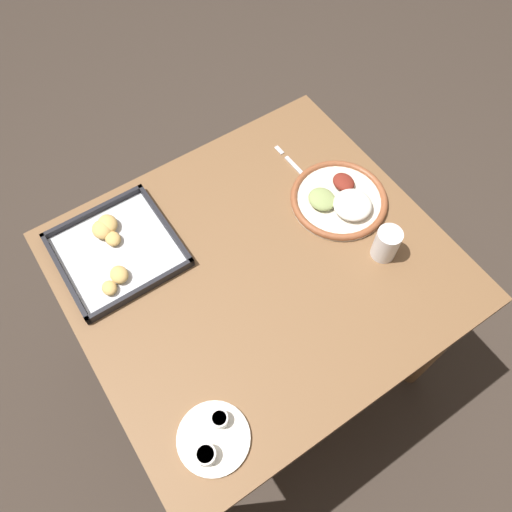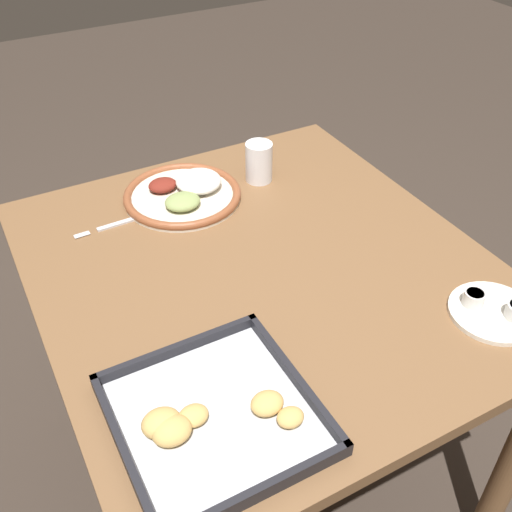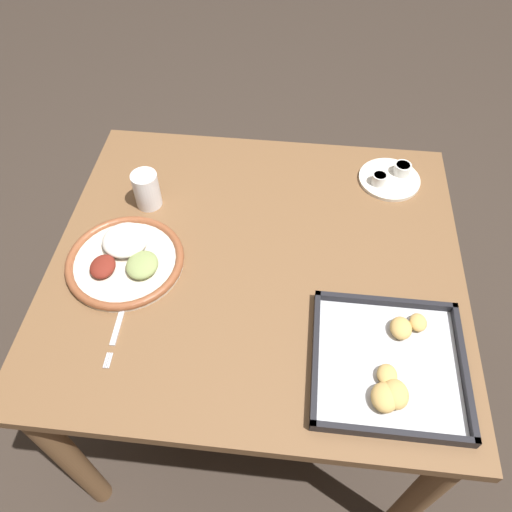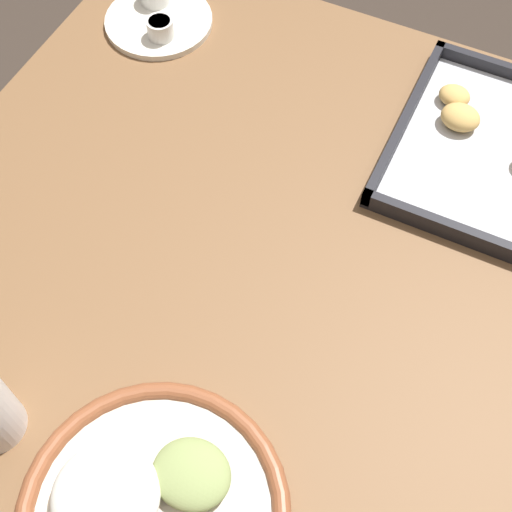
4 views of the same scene
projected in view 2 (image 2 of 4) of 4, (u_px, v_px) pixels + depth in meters
The scene contains 7 objects.
ground_plane at pixel (260, 465), 1.71m from camera, with size 8.00×8.00×0.00m, color #382D26.
dining_table at pixel (262, 306), 1.32m from camera, with size 0.91×0.99×0.74m.
dinner_plate at pixel (184, 193), 1.44m from camera, with size 0.28×0.28×0.05m.
fork at pixel (121, 223), 1.36m from camera, with size 0.20×0.02×0.00m.
saucer_plate at pixel (495, 310), 1.13m from camera, with size 0.17×0.17×0.04m.
baking_tray at pixel (211, 417), 0.94m from camera, with size 0.31×0.31×0.04m.
drinking_cup at pixel (259, 162), 1.48m from camera, with size 0.07×0.07×0.10m.
Camera 2 is at (0.47, 0.84, 1.54)m, focal length 42.00 mm.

